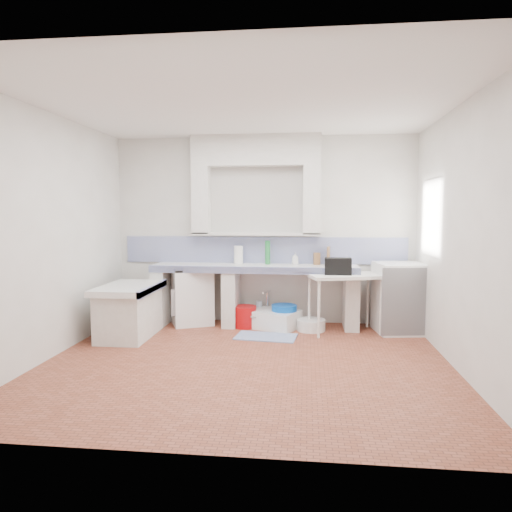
# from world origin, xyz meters

# --- Properties ---
(floor) EXTENTS (4.50, 4.50, 0.00)m
(floor) POSITION_xyz_m (0.00, 0.00, 0.00)
(floor) COLOR brown
(floor) RESTS_ON ground
(ceiling) EXTENTS (4.50, 4.50, 0.00)m
(ceiling) POSITION_xyz_m (0.00, 0.00, 2.80)
(ceiling) COLOR silver
(ceiling) RESTS_ON ground
(wall_back) EXTENTS (4.50, 0.00, 4.50)m
(wall_back) POSITION_xyz_m (0.00, 2.00, 1.40)
(wall_back) COLOR silver
(wall_back) RESTS_ON ground
(wall_front) EXTENTS (4.50, 0.00, 4.50)m
(wall_front) POSITION_xyz_m (0.00, -2.00, 1.40)
(wall_front) COLOR silver
(wall_front) RESTS_ON ground
(wall_left) EXTENTS (0.00, 4.50, 4.50)m
(wall_left) POSITION_xyz_m (-2.25, 0.00, 1.40)
(wall_left) COLOR silver
(wall_left) RESTS_ON ground
(wall_right) EXTENTS (0.00, 4.50, 4.50)m
(wall_right) POSITION_xyz_m (2.25, 0.00, 1.40)
(wall_right) COLOR silver
(wall_right) RESTS_ON ground
(alcove_mass) EXTENTS (1.90, 0.25, 0.45)m
(alcove_mass) POSITION_xyz_m (-0.10, 1.88, 2.58)
(alcove_mass) COLOR silver
(alcove_mass) RESTS_ON ground
(window_frame) EXTENTS (0.35, 0.86, 1.06)m
(window_frame) POSITION_xyz_m (2.42, 1.20, 1.60)
(window_frame) COLOR #3C2213
(window_frame) RESTS_ON ground
(lace_valance) EXTENTS (0.01, 0.84, 0.24)m
(lace_valance) POSITION_xyz_m (2.28, 1.20, 1.98)
(lace_valance) COLOR white
(lace_valance) RESTS_ON ground
(counter_slab) EXTENTS (3.00, 0.60, 0.08)m
(counter_slab) POSITION_xyz_m (-0.10, 1.70, 0.86)
(counter_slab) COLOR white
(counter_slab) RESTS_ON ground
(counter_lip) EXTENTS (3.00, 0.04, 0.10)m
(counter_lip) POSITION_xyz_m (-0.10, 1.42, 0.86)
(counter_lip) COLOR navy
(counter_lip) RESTS_ON ground
(counter_pier_left) EXTENTS (0.20, 0.55, 0.82)m
(counter_pier_left) POSITION_xyz_m (-1.50, 1.70, 0.41)
(counter_pier_left) COLOR silver
(counter_pier_left) RESTS_ON ground
(counter_pier_mid) EXTENTS (0.20, 0.55, 0.82)m
(counter_pier_mid) POSITION_xyz_m (-0.45, 1.70, 0.41)
(counter_pier_mid) COLOR silver
(counter_pier_mid) RESTS_ON ground
(counter_pier_right) EXTENTS (0.20, 0.55, 0.82)m
(counter_pier_right) POSITION_xyz_m (1.30, 1.70, 0.41)
(counter_pier_right) COLOR silver
(counter_pier_right) RESTS_ON ground
(peninsula_top) EXTENTS (0.70, 1.10, 0.08)m
(peninsula_top) POSITION_xyz_m (-1.70, 0.90, 0.66)
(peninsula_top) COLOR white
(peninsula_top) RESTS_ON ground
(peninsula_base) EXTENTS (0.60, 1.00, 0.62)m
(peninsula_base) POSITION_xyz_m (-1.70, 0.90, 0.31)
(peninsula_base) COLOR silver
(peninsula_base) RESTS_ON ground
(peninsula_lip) EXTENTS (0.04, 1.10, 0.10)m
(peninsula_lip) POSITION_xyz_m (-1.37, 0.90, 0.66)
(peninsula_lip) COLOR navy
(peninsula_lip) RESTS_ON ground
(backsplash) EXTENTS (4.27, 0.03, 0.40)m
(backsplash) POSITION_xyz_m (0.00, 1.99, 1.10)
(backsplash) COLOR navy
(backsplash) RESTS_ON ground
(stove) EXTENTS (0.75, 0.74, 0.81)m
(stove) POSITION_xyz_m (-1.05, 1.72, 0.40)
(stove) COLOR white
(stove) RESTS_ON ground
(sink) EXTENTS (1.07, 0.85, 0.23)m
(sink) POSITION_xyz_m (0.08, 1.65, 0.11)
(sink) COLOR white
(sink) RESTS_ON ground
(side_table) EXTENTS (1.09, 0.80, 0.04)m
(side_table) POSITION_xyz_m (1.19, 1.45, 0.41)
(side_table) COLOR white
(side_table) RESTS_ON ground
(fridge) EXTENTS (0.72, 0.72, 0.97)m
(fridge) POSITION_xyz_m (1.95, 1.56, 0.49)
(fridge) COLOR white
(fridge) RESTS_ON ground
(bucket_red) EXTENTS (0.38, 0.38, 0.31)m
(bucket_red) POSITION_xyz_m (-0.22, 1.58, 0.16)
(bucket_red) COLOR #B5090C
(bucket_red) RESTS_ON ground
(bucket_orange) EXTENTS (0.35, 0.35, 0.25)m
(bucket_orange) POSITION_xyz_m (0.12, 1.63, 0.13)
(bucket_orange) COLOR #BF5C17
(bucket_orange) RESTS_ON ground
(bucket_blue) EXTENTS (0.44, 0.44, 0.34)m
(bucket_blue) POSITION_xyz_m (0.35, 1.58, 0.17)
(bucket_blue) COLOR #064FBE
(bucket_blue) RESTS_ON ground
(basin_white) EXTENTS (0.52, 0.52, 0.16)m
(basin_white) POSITION_xyz_m (0.73, 1.50, 0.08)
(basin_white) COLOR white
(basin_white) RESTS_ON ground
(water_bottle_a) EXTENTS (0.09, 0.09, 0.34)m
(water_bottle_a) POSITION_xyz_m (-0.05, 1.83, 0.17)
(water_bottle_a) COLOR silver
(water_bottle_a) RESTS_ON ground
(water_bottle_b) EXTENTS (0.08, 0.08, 0.30)m
(water_bottle_b) POSITION_xyz_m (0.17, 1.85, 0.15)
(water_bottle_b) COLOR silver
(water_bottle_b) RESTS_ON ground
(black_bag) EXTENTS (0.37, 0.21, 0.23)m
(black_bag) POSITION_xyz_m (1.09, 1.43, 0.93)
(black_bag) COLOR black
(black_bag) RESTS_ON side_table
(green_bottle_a) EXTENTS (0.08, 0.08, 0.32)m
(green_bottle_a) POSITION_xyz_m (0.08, 1.83, 1.06)
(green_bottle_a) COLOR #217A37
(green_bottle_a) RESTS_ON counter_slab
(green_bottle_b) EXTENTS (0.10, 0.10, 0.35)m
(green_bottle_b) POSITION_xyz_m (0.08, 1.85, 1.08)
(green_bottle_b) COLOR #217A37
(green_bottle_b) RESTS_ON counter_slab
(knife_block) EXTENTS (0.10, 0.09, 0.18)m
(knife_block) POSITION_xyz_m (0.81, 1.85, 0.99)
(knife_block) COLOR #915F3A
(knife_block) RESTS_ON counter_slab
(cutting_board) EXTENTS (0.06, 0.20, 0.27)m
(cutting_board) POSITION_xyz_m (0.98, 1.85, 1.04)
(cutting_board) COLOR #915F3A
(cutting_board) RESTS_ON counter_slab
(paper_towel) EXTENTS (0.17, 0.17, 0.27)m
(paper_towel) POSITION_xyz_m (-0.36, 1.85, 1.03)
(paper_towel) COLOR white
(paper_towel) RESTS_ON counter_slab
(soap_bottle) EXTENTS (0.10, 0.10, 0.18)m
(soap_bottle) POSITION_xyz_m (0.49, 1.85, 0.99)
(soap_bottle) COLOR white
(soap_bottle) RESTS_ON counter_slab
(rug) EXTENTS (0.85, 0.55, 0.01)m
(rug) POSITION_xyz_m (0.13, 1.07, 0.01)
(rug) COLOR #26438F
(rug) RESTS_ON ground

